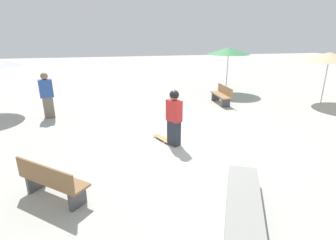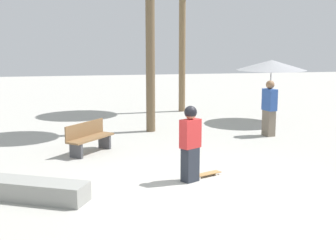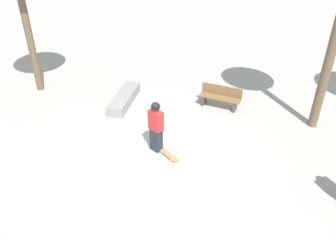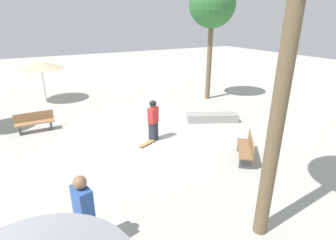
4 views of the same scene
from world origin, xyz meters
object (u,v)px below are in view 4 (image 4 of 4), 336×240
Objects in this scene: concrete_ledge at (212,118)px; bench_near at (246,149)px; skater_main at (153,119)px; bench_far at (35,122)px; shade_umbrella_tan at (41,65)px; skateboard at (147,143)px; bystander_watching at (84,214)px; palm_tree_center_left at (212,5)px.

concrete_ledge is 3.80m from bench_near.
skater_main is 1.06× the size of bench_far.
shade_umbrella_tan is (5.49, -11.15, 1.76)m from bench_near.
shade_umbrella_tan is at bearing -99.02° from skater_main.
bench_far is at bearing -67.59° from skateboard.
bystander_watching is at bearing 94.44° from bench_far.
skater_main is 8.18m from palm_tree_center_left.
concrete_ledge is 1.55× the size of bench_far.
bench_far is 0.62× the size of shade_umbrella_tan.
skater_main is at bearing 112.44° from shade_umbrella_tan.
shade_umbrella_tan is 0.38× the size of palm_tree_center_left.
shade_umbrella_tan is 1.43× the size of bystander_watching.
bench_far is at bearing -20.16° from concrete_ledge.
concrete_ledge is 0.96× the size of shade_umbrella_tan.
shade_umbrella_tan is 12.44m from bystander_watching.
skateboard is 5.18m from bystander_watching.
bystander_watching reaches higher than skater_main.
bench_far is 0.24× the size of palm_tree_center_left.
bench_near is at bearing 135.04° from bench_far.
palm_tree_center_left is at bearing 154.82° from shade_umbrella_tan.
bystander_watching is at bearing 27.37° from skateboard.
skater_main is at bearing 75.16° from bench_near.
skateboard is 0.51× the size of bench_far.
concrete_ledge is (-3.87, -0.80, 0.13)m from skateboard.
concrete_ledge is 6.58m from palm_tree_center_left.
bench_far is at bearing 3.24° from palm_tree_center_left.
skater_main is at bearing 126.44° from bystander_watching.
palm_tree_center_left reaches higher than bench_far.
bench_near is at bearing 116.23° from shade_umbrella_tan.
shade_umbrella_tan is 10.43m from palm_tree_center_left.
palm_tree_center_left is at bearing -176.65° from bench_far.
bystander_watching is (-0.58, 7.59, 0.47)m from bench_far.
bench_far is 0.89× the size of bystander_watching.
shade_umbrella_tan is at bearing 66.21° from bench_near.
skateboard is at bearing 109.14° from shade_umbrella_tan.
skater_main is 5.60m from bystander_watching.
bystander_watching is at bearing 88.67° from shade_umbrella_tan.
skateboard is 3.80m from bench_near.
bench_far is (6.36, -6.37, 0.00)m from bench_near.
skater_main is 0.66× the size of shade_umbrella_tan.
skateboard is 0.12× the size of palm_tree_center_left.
concrete_ledge is at bearing 20.18° from bench_near.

